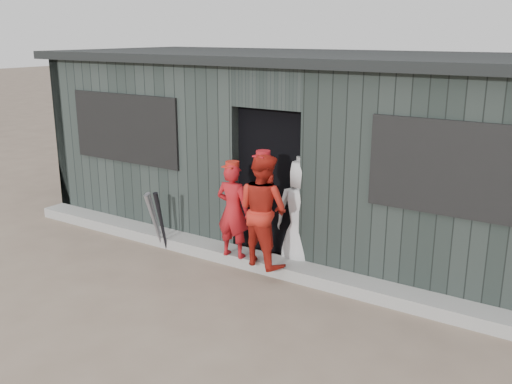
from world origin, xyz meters
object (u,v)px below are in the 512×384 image
Objects in this scene: bat_left at (155,218)px; player_grey_back at (302,213)px; bat_right at (161,221)px; dugout at (320,147)px; player_red_left at (233,211)px; player_red_right at (263,210)px; bat_mid at (154,221)px.

player_grey_back is (2.07, 0.46, 0.31)m from bat_left.
bat_right is 2.53m from dugout.
player_red_right is (0.45, -0.01, 0.09)m from player_red_left.
player_red_left reaches higher than bat_right.
player_red_left is at bearing 19.93° from player_grey_back.
bat_mid reaches higher than bat_left.
dugout reaches higher than player_red_left.
bat_left is 0.68× the size of player_red_left.
dugout is (1.51, 1.94, 0.88)m from bat_mid.
player_red_left reaches higher than bat_mid.
player_red_right reaches higher than player_red_left.
bat_right is at bearing 2.96° from player_grey_back.
player_red_left is (1.13, 0.10, 0.32)m from bat_right.
bat_left is at bearing -6.67° from player_red_left.
bat_left is 2.14m from player_grey_back.
player_red_left is (1.36, -0.03, 0.35)m from bat_left.
dugout is at bearing -102.99° from player_red_left.
bat_left is at bearing 150.23° from bat_right.
player_grey_back is at bearing 12.66° from bat_left.
player_red_right is (1.81, -0.04, 0.45)m from bat_left.
player_red_right is (1.70, 0.08, 0.44)m from bat_mid.
bat_mid is at bearing -127.82° from dugout.
bat_mid is 1.76m from player_red_right.
bat_mid is at bearing 176.89° from bat_right.
bat_mid is 2.08m from player_grey_back.
player_red_right is at bearing 2.85° from bat_mid.
player_grey_back reaches higher than bat_left.
player_grey_back is at bearing -105.04° from player_red_right.
player_grey_back is 1.54m from dugout.
player_red_right is at bearing -83.88° from dugout.
player_red_left is 0.15× the size of dugout.
player_red_right is 0.17× the size of dugout.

